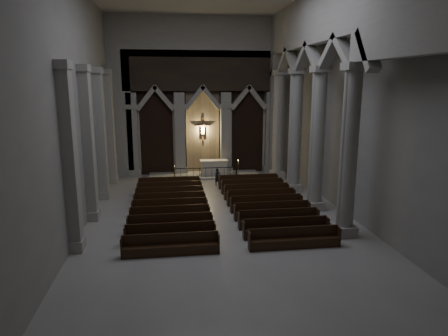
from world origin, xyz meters
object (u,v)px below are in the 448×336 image
worshipper (218,177)px  altar_rail (206,171)px  candle_stand_right (238,175)px  pews (219,208)px  candle_stand_left (175,177)px  altar (214,167)px

worshipper → altar_rail: bearing=86.1°
candle_stand_right → pews: (-2.37, -7.37, -0.12)m
pews → candle_stand_left: bearing=107.2°
altar → pews: 9.15m
altar → candle_stand_right: (1.61, -1.74, -0.28)m
altar_rail → candle_stand_left: 2.39m
candle_stand_left → altar: bearing=26.9°
altar_rail → candle_stand_right: candle_stand_right is taller
altar_rail → candle_stand_right: (2.37, -0.57, -0.20)m
altar → candle_stand_left: 3.49m
altar_rail → candle_stand_right: 2.44m
altar → altar_rail: altar is taller
candle_stand_right → worshipper: 2.11m
candle_stand_left → candle_stand_right: candle_stand_right is taller
candle_stand_left → pews: size_ratio=0.11×
altar → altar_rail: 1.39m
altar → worshipper: 2.99m
candle_stand_right → altar_rail: bearing=166.4°
altar_rail → pews: altar_rail is taller
pews → worshipper: size_ratio=8.98×
candle_stand_right → candle_stand_left: bearing=178.0°
candle_stand_left → worshipper: size_ratio=1.01×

